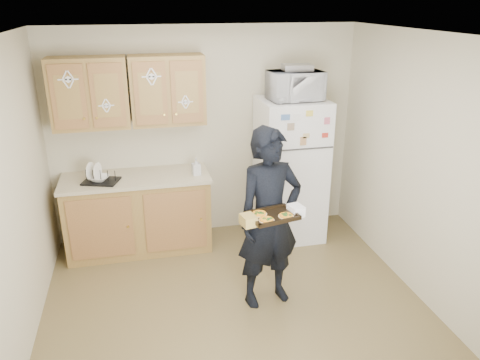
# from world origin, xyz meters

# --- Properties ---
(floor) EXTENTS (3.60, 3.60, 0.00)m
(floor) POSITION_xyz_m (0.00, 0.00, 0.00)
(floor) COLOR brown
(floor) RESTS_ON ground
(ceiling) EXTENTS (3.60, 3.60, 0.00)m
(ceiling) POSITION_xyz_m (0.00, 0.00, 2.50)
(ceiling) COLOR silver
(ceiling) RESTS_ON wall_back
(wall_back) EXTENTS (3.60, 0.04, 2.50)m
(wall_back) POSITION_xyz_m (0.00, 1.80, 1.25)
(wall_back) COLOR beige
(wall_back) RESTS_ON floor
(wall_front) EXTENTS (3.60, 0.04, 2.50)m
(wall_front) POSITION_xyz_m (0.00, -1.80, 1.25)
(wall_front) COLOR beige
(wall_front) RESTS_ON floor
(wall_left) EXTENTS (0.04, 3.60, 2.50)m
(wall_left) POSITION_xyz_m (-1.80, 0.00, 1.25)
(wall_left) COLOR beige
(wall_left) RESTS_ON floor
(wall_right) EXTENTS (0.04, 3.60, 2.50)m
(wall_right) POSITION_xyz_m (1.80, 0.00, 1.25)
(wall_right) COLOR beige
(wall_right) RESTS_ON floor
(refrigerator) EXTENTS (0.75, 0.70, 1.70)m
(refrigerator) POSITION_xyz_m (0.95, 1.43, 0.85)
(refrigerator) COLOR white
(refrigerator) RESTS_ON floor
(base_cabinet) EXTENTS (1.60, 0.60, 0.86)m
(base_cabinet) POSITION_xyz_m (-0.85, 1.48, 0.43)
(base_cabinet) COLOR olive
(base_cabinet) RESTS_ON floor
(countertop) EXTENTS (1.64, 0.64, 0.04)m
(countertop) POSITION_xyz_m (-0.85, 1.48, 0.88)
(countertop) COLOR #C2B395
(countertop) RESTS_ON base_cabinet
(upper_cab_left) EXTENTS (0.80, 0.33, 0.75)m
(upper_cab_left) POSITION_xyz_m (-1.25, 1.61, 1.83)
(upper_cab_left) COLOR olive
(upper_cab_left) RESTS_ON wall_back
(upper_cab_right) EXTENTS (0.80, 0.33, 0.75)m
(upper_cab_right) POSITION_xyz_m (-0.43, 1.61, 1.83)
(upper_cab_right) COLOR olive
(upper_cab_right) RESTS_ON wall_back
(cereal_box) EXTENTS (0.20, 0.07, 0.32)m
(cereal_box) POSITION_xyz_m (1.47, 1.67, 0.16)
(cereal_box) COLOR gold
(cereal_box) RESTS_ON floor
(person) EXTENTS (0.71, 0.54, 1.74)m
(person) POSITION_xyz_m (0.33, 0.17, 0.87)
(person) COLOR black
(person) RESTS_ON floor
(baking_tray) EXTENTS (0.45, 0.37, 0.04)m
(baking_tray) POSITION_xyz_m (0.27, -0.12, 1.04)
(baking_tray) COLOR black
(baking_tray) RESTS_ON person
(pizza_front_left) EXTENTS (0.13, 0.13, 0.02)m
(pizza_front_left) POSITION_xyz_m (0.19, -0.20, 1.06)
(pizza_front_left) COLOR orange
(pizza_front_left) RESTS_ON baking_tray
(pizza_front_right) EXTENTS (0.13, 0.13, 0.02)m
(pizza_front_right) POSITION_xyz_m (0.37, -0.16, 1.06)
(pizza_front_right) COLOR orange
(pizza_front_right) RESTS_ON baking_tray
(pizza_back_left) EXTENTS (0.13, 0.13, 0.02)m
(pizza_back_left) POSITION_xyz_m (0.16, -0.07, 1.06)
(pizza_back_left) COLOR orange
(pizza_back_left) RESTS_ON baking_tray
(microwave) EXTENTS (0.61, 0.44, 0.32)m
(microwave) POSITION_xyz_m (0.95, 1.38, 1.86)
(microwave) COLOR white
(microwave) RESTS_ON refrigerator
(foil_pan) EXTENTS (0.33, 0.25, 0.07)m
(foil_pan) POSITION_xyz_m (0.98, 1.41, 2.05)
(foil_pan) COLOR #BCBBC2
(foil_pan) RESTS_ON microwave
(dish_rack) EXTENTS (0.43, 0.38, 0.15)m
(dish_rack) POSITION_xyz_m (-1.21, 1.40, 0.97)
(dish_rack) COLOR black
(dish_rack) RESTS_ON countertop
(bowl) EXTENTS (0.27, 0.27, 0.05)m
(bowl) POSITION_xyz_m (-1.23, 1.40, 0.94)
(bowl) COLOR white
(bowl) RESTS_ON dish_rack
(soap_bottle) EXTENTS (0.10, 0.10, 0.20)m
(soap_bottle) POSITION_xyz_m (-0.18, 1.39, 1.00)
(soap_bottle) COLOR white
(soap_bottle) RESTS_ON countertop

